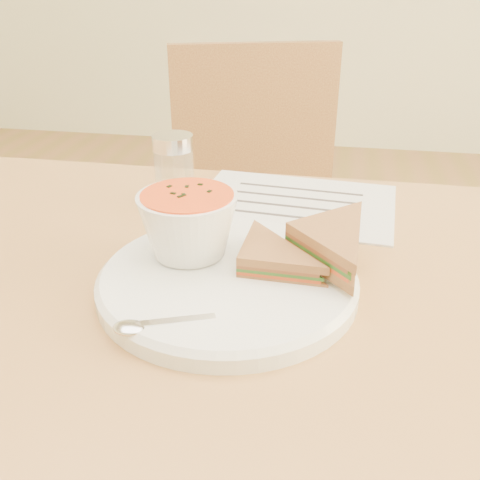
% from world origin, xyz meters
% --- Properties ---
extents(chair_far, '(0.51, 0.51, 0.91)m').
position_xyz_m(chair_far, '(-0.03, 0.60, 0.45)').
color(chair_far, brown).
rests_on(chair_far, floor).
extents(plate, '(0.30, 0.30, 0.02)m').
position_xyz_m(plate, '(0.01, -0.02, 0.76)').
color(plate, white).
rests_on(plate, dining_table).
extents(soup_bowl, '(0.14, 0.14, 0.08)m').
position_xyz_m(soup_bowl, '(-0.04, 0.01, 0.80)').
color(soup_bowl, white).
rests_on(soup_bowl, plate).
extents(sandwich_half_a, '(0.10, 0.10, 0.03)m').
position_xyz_m(sandwich_half_a, '(0.02, -0.03, 0.78)').
color(sandwich_half_a, '#AC703C').
rests_on(sandwich_half_a, plate).
extents(sandwich_half_b, '(0.16, 0.16, 0.03)m').
position_xyz_m(sandwich_half_b, '(0.07, 0.03, 0.80)').
color(sandwich_half_b, '#AC703C').
rests_on(sandwich_half_b, plate).
extents(spoon, '(0.15, 0.09, 0.01)m').
position_xyz_m(spoon, '(-0.01, -0.11, 0.77)').
color(spoon, silver).
rests_on(spoon, plate).
extents(paper_menu, '(0.31, 0.23, 0.00)m').
position_xyz_m(paper_menu, '(0.06, 0.23, 0.75)').
color(paper_menu, silver).
rests_on(paper_menu, dining_table).
extents(condiment_shaker, '(0.07, 0.07, 0.10)m').
position_xyz_m(condiment_shaker, '(-0.11, 0.20, 0.80)').
color(condiment_shaker, silver).
rests_on(condiment_shaker, dining_table).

